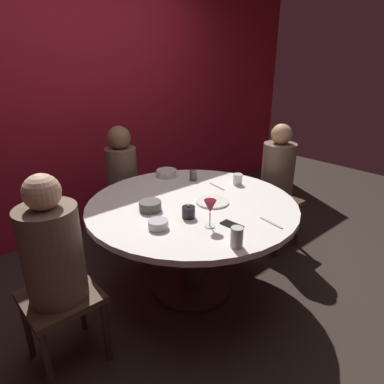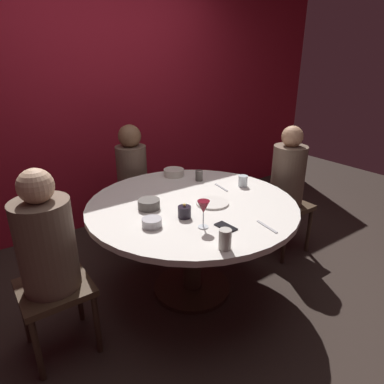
{
  "view_description": "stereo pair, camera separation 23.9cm",
  "coord_description": "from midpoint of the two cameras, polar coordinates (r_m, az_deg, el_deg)",
  "views": [
    {
      "loc": [
        -1.47,
        -1.66,
        1.72
      ],
      "look_at": [
        0.0,
        0.0,
        0.83
      ],
      "focal_mm": 31.7,
      "sensor_mm": 36.0,
      "label": 1
    },
    {
      "loc": [
        -1.28,
        -1.81,
        1.72
      ],
      "look_at": [
        0.0,
        0.0,
        0.83
      ],
      "focal_mm": 31.7,
      "sensor_mm": 36.0,
      "label": 2
    }
  ],
  "objects": [
    {
      "name": "seated_diner_right",
      "position": [
        3.13,
        17.95,
        2.3
      ],
      "size": [
        0.4,
        0.4,
        1.18
      ],
      "rotation": [
        0.0,
        0.0,
        3.14
      ],
      "color": "#3F2D1E",
      "rests_on": "ground"
    },
    {
      "name": "back_wall",
      "position": [
        3.61,
        -13.15,
        14.74
      ],
      "size": [
        6.0,
        0.1,
        2.6
      ],
      "primitive_type": "cube",
      "color": "maroon",
      "rests_on": "ground"
    },
    {
      "name": "bowl_salad_center",
      "position": [
        2.94,
        -0.77,
        3.28
      ],
      "size": [
        0.17,
        0.17,
        0.06
      ],
      "primitive_type": "cylinder",
      "color": "beige",
      "rests_on": "dining_table"
    },
    {
      "name": "dining_table",
      "position": [
        2.47,
        2.77,
        -4.63
      ],
      "size": [
        1.49,
        1.49,
        0.75
      ],
      "color": "silver",
      "rests_on": "ground"
    },
    {
      "name": "fork_near_plate",
      "position": [
        2.7,
        7.45,
        0.74
      ],
      "size": [
        0.04,
        0.18,
        0.01
      ],
      "primitive_type": "cube",
      "rotation": [
        0.0,
        0.0,
        -0.15
      ],
      "color": "#B7B7BC",
      "rests_on": "dining_table"
    },
    {
      "name": "seated_diner_left",
      "position": [
        2.03,
        -20.19,
        -8.73
      ],
      "size": [
        0.4,
        0.4,
        1.19
      ],
      "rotation": [
        0.0,
        0.0,
        6.28
      ],
      "color": "#3F2D1E",
      "rests_on": "ground"
    },
    {
      "name": "knife_near_plate",
      "position": [
        2.15,
        15.63,
        -5.71
      ],
      "size": [
        0.04,
        0.18,
        0.01
      ],
      "primitive_type": "cube",
      "rotation": [
        0.0,
        0.0,
        -0.12
      ],
      "color": "#B7B7BC",
      "rests_on": "dining_table"
    },
    {
      "name": "cup_by_left_diner",
      "position": [
        2.75,
        11.04,
        1.79
      ],
      "size": [
        0.07,
        0.07,
        0.09
      ],
      "primitive_type": "cylinder",
      "color": "silver",
      "rests_on": "dining_table"
    },
    {
      "name": "cell_phone",
      "position": [
        2.1,
        8.98,
        -5.89
      ],
      "size": [
        0.08,
        0.15,
        0.01
      ],
      "primitive_type": "cube",
      "rotation": [
        0.0,
        0.0,
        3.22
      ],
      "color": "black",
      "rests_on": "dining_table"
    },
    {
      "name": "cup_near_candle",
      "position": [
        2.83,
        3.61,
        2.74
      ],
      "size": [
        0.06,
        0.06,
        0.09
      ],
      "primitive_type": "cylinder",
      "color": "#4C4742",
      "rests_on": "dining_table"
    },
    {
      "name": "dinner_plate",
      "position": [
        2.41,
        6.29,
        -1.87
      ],
      "size": [
        0.23,
        0.23,
        0.01
      ],
      "primitive_type": "cylinder",
      "color": "silver",
      "rests_on": "dining_table"
    },
    {
      "name": "bowl_serving_large",
      "position": [
        2.08,
        -3.51,
        -5.21
      ],
      "size": [
        0.12,
        0.12,
        0.05
      ],
      "primitive_type": "cylinder",
      "color": "#B7B7BC",
      "rests_on": "dining_table"
    },
    {
      "name": "candle_holder",
      "position": [
        2.18,
        1.85,
        -3.43
      ],
      "size": [
        0.09,
        0.09,
        0.1
      ],
      "color": "black",
      "rests_on": "dining_table"
    },
    {
      "name": "ground_plane",
      "position": [
        2.8,
        2.53,
        -15.93
      ],
      "size": [
        8.0,
        8.0,
        0.0
      ],
      "primitive_type": "plane",
      "color": "#2D231E"
    },
    {
      "name": "wine_glass",
      "position": [
        2.02,
        5.32,
        -2.81
      ],
      "size": [
        0.08,
        0.08,
        0.18
      ],
      "color": "silver",
      "rests_on": "dining_table"
    },
    {
      "name": "seated_diner_back",
      "position": [
        3.19,
        -7.97,
        3.44
      ],
      "size": [
        0.4,
        0.4,
        1.15
      ],
      "rotation": [
        0.0,
        0.0,
        4.71
      ],
      "color": "#3F2D1E",
      "rests_on": "ground"
    },
    {
      "name": "cup_by_right_diner",
      "position": [
        1.85,
        9.29,
        -7.95
      ],
      "size": [
        0.07,
        0.07,
        0.12
      ],
      "primitive_type": "cylinder",
      "color": "#B2ADA3",
      "rests_on": "dining_table"
    },
    {
      "name": "bowl_small_white",
      "position": [
        2.32,
        -4.36,
        -2.08
      ],
      "size": [
        0.15,
        0.15,
        0.06
      ],
      "primitive_type": "cylinder",
      "color": "#4C4742",
      "rests_on": "dining_table"
    }
  ]
}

